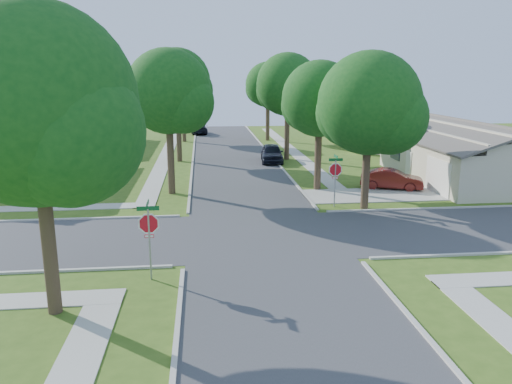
{
  "coord_description": "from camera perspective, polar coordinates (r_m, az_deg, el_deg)",
  "views": [
    {
      "loc": [
        -2.7,
        -22.2,
        7.41
      ],
      "look_at": [
        -0.08,
        2.09,
        1.6
      ],
      "focal_mm": 35.0,
      "sensor_mm": 36.0,
      "label": 1
    }
  ],
  "objects": [
    {
      "name": "car_curb_east",
      "position": [
        42.93,
        1.81,
        4.48
      ],
      "size": [
        2.2,
        4.66,
        1.54
      ],
      "primitive_type": "imported",
      "rotation": [
        0.0,
        0.0,
        -0.09
      ],
      "color": "black",
      "rests_on": "ground"
    },
    {
      "name": "tree_w_near",
      "position": [
        31.29,
        -9.9,
        10.81
      ],
      "size": [
        5.38,
        5.2,
        8.97
      ],
      "color": "#38281C",
      "rests_on": "ground"
    },
    {
      "name": "car_driveway",
      "position": [
        33.94,
        15.25,
        1.43
      ],
      "size": [
        4.23,
        2.75,
        1.32
      ],
      "primitive_type": "imported",
      "rotation": [
        0.0,
        0.0,
        1.2
      ],
      "color": "#511410",
      "rests_on": "ground"
    },
    {
      "name": "sidewalk_nw",
      "position": [
        48.88,
        -10.11,
        4.47
      ],
      "size": [
        1.2,
        40.0,
        0.04
      ],
      "primitive_type": "cube",
      "color": "#9E9B91",
      "rests_on": "ground"
    },
    {
      "name": "ground",
      "position": [
        23.56,
        0.73,
        -4.96
      ],
      "size": [
        100.0,
        100.0,
        0.0
      ],
      "primitive_type": "plane",
      "color": "#365416",
      "rests_on": "ground"
    },
    {
      "name": "house_nw_near",
      "position": [
        39.94,
        -25.58,
        3.58
      ],
      "size": [
        8.42,
        13.6,
        4.23
      ],
      "color": "#B9B092",
      "rests_on": "ground"
    },
    {
      "name": "house_ne_near",
      "position": [
        38.55,
        22.97,
        3.52
      ],
      "size": [
        8.42,
        13.6,
        4.23
      ],
      "color": "#B9B092",
      "rests_on": "ground"
    },
    {
      "name": "tree_w_mid",
      "position": [
        43.26,
        -8.93,
        12.0
      ],
      "size": [
        5.8,
        5.6,
        9.56
      ],
      "color": "#38281C",
      "rests_on": "ground"
    },
    {
      "name": "car_curb_west",
      "position": [
        63.76,
        -6.64,
        7.24
      ],
      "size": [
        2.58,
        5.01,
        1.39
      ],
      "primitive_type": "imported",
      "rotation": [
        0.0,
        0.0,
        3.28
      ],
      "color": "black",
      "rests_on": "ground"
    },
    {
      "name": "stop_sign_ne",
      "position": [
        28.41,
        9.06,
        2.29
      ],
      "size": [
        1.05,
        0.8,
        2.98
      ],
      "color": "gray",
      "rests_on": "ground"
    },
    {
      "name": "house_ne_far",
      "position": [
        54.82,
        13.91,
        6.82
      ],
      "size": [
        8.42,
        13.6,
        4.23
      ],
      "color": "#B9B092",
      "rests_on": "ground"
    },
    {
      "name": "house_nw_far",
      "position": [
        56.11,
        -19.97,
        6.55
      ],
      "size": [
        8.42,
        13.6,
        4.23
      ],
      "color": "#B9B092",
      "rests_on": "ground"
    },
    {
      "name": "road_ns",
      "position": [
        23.56,
        0.73,
        -4.95
      ],
      "size": [
        7.0,
        100.0,
        0.02
      ],
      "primitive_type": "cube",
      "color": "#333335",
      "rests_on": "ground"
    },
    {
      "name": "stop_sign_sw",
      "position": [
        18.42,
        -12.15,
        -3.92
      ],
      "size": [
        1.05,
        0.8,
        2.98
      ],
      "color": "gray",
      "rests_on": "ground"
    },
    {
      "name": "tree_e_near",
      "position": [
        32.13,
        7.37,
        10.12
      ],
      "size": [
        4.97,
        4.8,
        8.28
      ],
      "color": "#38281C",
      "rests_on": "ground"
    },
    {
      "name": "tree_ne_corner",
      "position": [
        27.98,
        12.92,
        9.32
      ],
      "size": [
        5.8,
        5.6,
        8.66
      ],
      "color": "#38281C",
      "rests_on": "ground"
    },
    {
      "name": "sidewalk_ne",
      "position": [
        49.55,
        4.15,
        4.77
      ],
      "size": [
        1.2,
        40.0,
        0.04
      ],
      "primitive_type": "cube",
      "color": "#9E9B91",
      "rests_on": "ground"
    },
    {
      "name": "tree_w_far",
      "position": [
        56.27,
        -8.31,
        11.3
      ],
      "size": [
        4.76,
        4.6,
        8.04
      ],
      "color": "#38281C",
      "rests_on": "ground"
    },
    {
      "name": "tree_e_far",
      "position": [
        56.71,
        1.42,
        11.93
      ],
      "size": [
        5.17,
        5.0,
        8.72
      ],
      "color": "#38281C",
      "rests_on": "ground"
    },
    {
      "name": "tree_e_mid",
      "position": [
        43.86,
        3.7,
        11.84
      ],
      "size": [
        5.59,
        5.4,
        9.21
      ],
      "color": "#38281C",
      "rests_on": "ground"
    },
    {
      "name": "driveway",
      "position": [
        32.02,
        13.35,
        -0.33
      ],
      "size": [
        8.8,
        3.6,
        0.05
      ],
      "primitive_type": "cube",
      "color": "#9E9B91",
      "rests_on": "ground"
    },
    {
      "name": "tree_sw_corner",
      "position": [
        15.97,
        -23.65,
        8.15
      ],
      "size": [
        6.21,
        6.0,
        9.55
      ],
      "color": "#38281C",
      "rests_on": "ground"
    }
  ]
}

